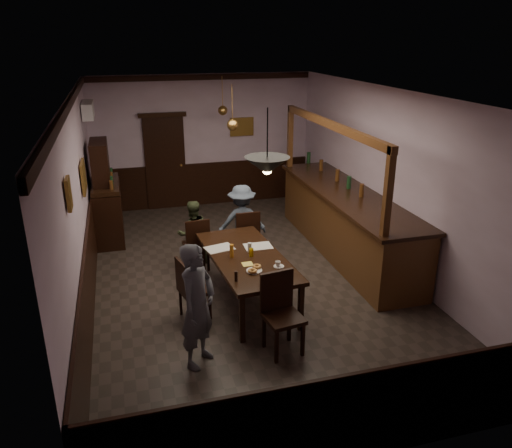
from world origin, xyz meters
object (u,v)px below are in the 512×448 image
object	(u,v)px
chair_near	(281,309)
sideboard	(106,200)
person_seated_left	(193,233)
coffee_cup	(278,264)
dining_table	(247,259)
pendant_brass_far	(223,111)
chair_far_left	(197,242)
bar_counter	(346,221)
person_standing	(198,306)
person_seated_right	(242,222)
pendant_brass_mid	(233,125)
soda_can	(251,252)
pendant_iron	(267,166)
chair_far_right	(247,234)
chair_side	(189,287)

from	to	relation	value
chair_near	sideboard	distance (m)	4.94
person_seated_left	coffee_cup	world-z (taller)	person_seated_left
dining_table	pendant_brass_far	xyz separation A→B (m)	(0.51, 3.93, 1.61)
sideboard	chair_far_left	bearing A→B (deg)	-53.01
person_seated_left	bar_counter	bearing A→B (deg)	159.22
person_standing	person_seated_left	xyz separation A→B (m)	(0.37, 2.84, -0.21)
person_seated_right	coffee_cup	distance (m)	2.09
chair_near	pendant_brass_mid	world-z (taller)	pendant_brass_mid
person_seated_left	soda_can	bearing A→B (deg)	96.48
person_standing	bar_counter	distance (m)	4.08
pendant_iron	pendant_brass_far	world-z (taller)	same
chair_far_left	bar_counter	xyz separation A→B (m)	(2.75, 0.03, 0.10)
chair_far_right	pendant_iron	distance (m)	2.75
person_standing	pendant_brass_mid	distance (m)	3.99
pendant_brass_far	sideboard	bearing A→B (deg)	-162.85
dining_table	bar_counter	distance (m)	2.54
sideboard	bar_counter	bearing A→B (deg)	-24.28
bar_counter	chair_far_right	bearing A→B (deg)	178.73
coffee_cup	person_standing	bearing A→B (deg)	-151.49
bar_counter	pendant_brass_far	distance (m)	3.58
soda_can	bar_counter	size ratio (longest dim) A/B	0.03
chair_far_left	pendant_brass_mid	distance (m)	2.18
chair_side	person_standing	distance (m)	1.09
chair_side	pendant_brass_mid	bearing A→B (deg)	-39.94
chair_near	person_standing	distance (m)	1.07
chair_near	sideboard	world-z (taller)	sideboard
chair_far_right	chair_far_left	bearing A→B (deg)	4.91
chair_far_left	pendant_brass_far	xyz separation A→B (m)	(1.06, 2.70, 1.78)
chair_side	coffee_cup	bearing A→B (deg)	-113.44
sideboard	pendant_brass_mid	bearing A→B (deg)	-23.66
chair_far_left	person_seated_left	bearing A→B (deg)	-89.85
chair_side	person_seated_right	world-z (taller)	person_seated_right
sideboard	pendant_brass_mid	size ratio (longest dim) A/B	2.40
pendant_iron	chair_far_left	bearing A→B (deg)	106.99
coffee_cup	bar_counter	world-z (taller)	bar_counter
person_seated_left	pendant_brass_far	distance (m)	3.16
chair_far_left	coffee_cup	xyz separation A→B (m)	(0.88, -1.73, 0.28)
person_seated_right	coffee_cup	size ratio (longest dim) A/B	16.85
pendant_brass_mid	chair_side	bearing A→B (deg)	-116.46
chair_side	chair_far_right	bearing A→B (deg)	-51.47
chair_far_left	pendant_brass_mid	bearing A→B (deg)	-137.77
person_standing	person_seated_left	size ratio (longest dim) A/B	1.36
chair_far_left	person_standing	xyz separation A→B (m)	(-0.39, -2.56, 0.27)
chair_far_right	pendant_brass_far	world-z (taller)	pendant_brass_far
soda_can	dining_table	bearing A→B (deg)	139.78
chair_far_right	dining_table	bearing A→B (deg)	75.82
chair_side	chair_far_left	bearing A→B (deg)	-26.48
chair_far_right	person_standing	bearing A→B (deg)	64.41
sideboard	soda_can	bearing A→B (deg)	-57.24
person_seated_left	sideboard	world-z (taller)	sideboard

